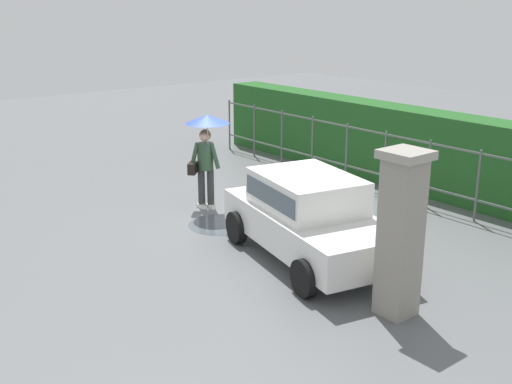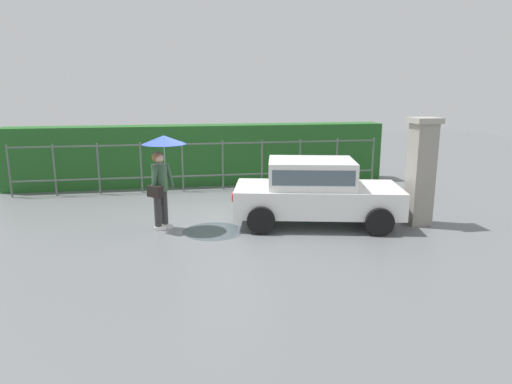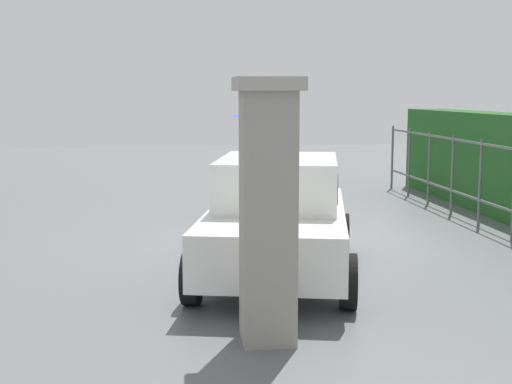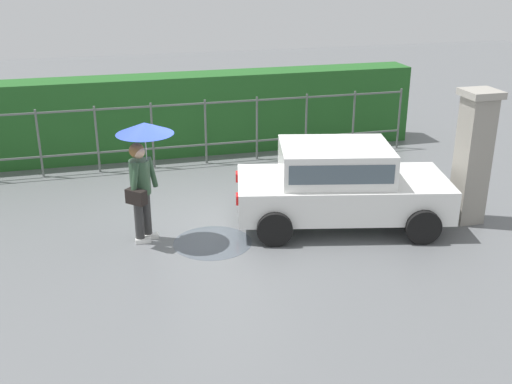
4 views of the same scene
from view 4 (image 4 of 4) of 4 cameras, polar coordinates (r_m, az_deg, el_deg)
The scene contains 7 objects.
ground_plane at distance 11.36m, azimuth -3.54°, elevation -2.74°, with size 40.00×40.00×0.00m, color slate.
car at distance 11.05m, azimuth 7.66°, elevation 0.92°, with size 3.97×2.49×1.48m.
pedestrian at distance 10.25m, azimuth -10.41°, elevation 3.18°, with size 0.94×0.94×2.07m.
gate_pillar at distance 11.60m, azimuth 19.34°, elevation 3.15°, with size 0.60×0.60×2.42m.
fence_section at distance 14.16m, azimuth -7.08°, elevation 5.63°, with size 10.94×0.05×1.50m.
hedge_row at distance 15.07m, azimuth -7.61°, elevation 7.05°, with size 11.89×0.90×1.90m, color #235B23.
puddle_near at distance 10.57m, azimuth -4.02°, elevation -4.66°, with size 1.34×1.34×0.00m, color #4C545B.
Camera 4 is at (-1.91, -10.19, 4.63)m, focal length 43.46 mm.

